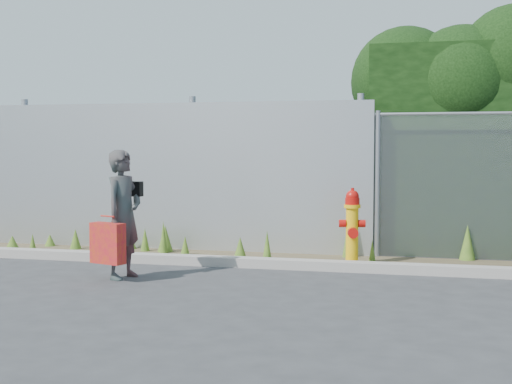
{
  "coord_description": "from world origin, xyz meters",
  "views": [
    {
      "loc": [
        1.77,
        -7.03,
        1.56
      ],
      "look_at": [
        -0.3,
        1.4,
        1.0
      ],
      "focal_mm": 50.0,
      "sensor_mm": 36.0,
      "label": 1
    }
  ],
  "objects": [
    {
      "name": "woman",
      "position": [
        -1.74,
        0.7,
        0.76
      ],
      "size": [
        0.49,
        0.62,
        1.52
      ],
      "primitive_type": "imported",
      "rotation": [
        0.0,
        0.0,
        1.33
      ],
      "color": "#0E5954",
      "rests_on": "ground"
    },
    {
      "name": "corrugated_fence",
      "position": [
        -3.25,
        3.01,
        1.1
      ],
      "size": [
        8.5,
        0.21,
        2.3
      ],
      "color": "#A6A8AD",
      "rests_on": "ground"
    },
    {
      "name": "red_tote_bag",
      "position": [
        -1.82,
        0.45,
        0.45
      ],
      "size": [
        0.42,
        0.16,
        0.56
      ],
      "rotation": [
        0.0,
        0.0,
        -0.31
      ],
      "color": "#B50A2E"
    },
    {
      "name": "black_shoulder_bag",
      "position": [
        -1.72,
        0.93,
        1.05
      ],
      "size": [
        0.24,
        0.1,
        0.18
      ],
      "rotation": [
        0.0,
        0.0,
        -0.09
      ],
      "color": "black"
    },
    {
      "name": "fire_hydrant",
      "position": [
        0.79,
        2.19,
        0.49
      ],
      "size": [
        0.34,
        0.31,
        1.02
      ],
      "rotation": [
        0.0,
        0.0,
        0.19
      ],
      "color": "yellow",
      "rests_on": "ground"
    },
    {
      "name": "ground",
      "position": [
        0.0,
        0.0,
        0.0
      ],
      "size": [
        80.0,
        80.0,
        0.0
      ],
      "primitive_type": "plane",
      "color": "#333335",
      "rests_on": "ground"
    },
    {
      "name": "weed_strip",
      "position": [
        0.78,
        2.48,
        0.13
      ],
      "size": [
        16.0,
        1.3,
        0.55
      ],
      "color": "#4A3E2A",
      "rests_on": "ground"
    },
    {
      "name": "curb",
      "position": [
        0.0,
        1.8,
        0.06
      ],
      "size": [
        16.0,
        0.22,
        0.12
      ],
      "primitive_type": "cube",
      "color": "gray",
      "rests_on": "ground"
    }
  ]
}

